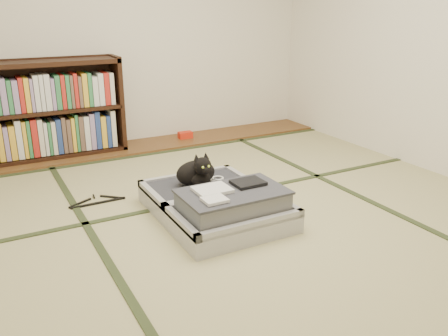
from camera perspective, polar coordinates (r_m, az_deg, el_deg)
name	(u,v)px	position (r m, az deg, el deg)	size (l,w,h in m)	color
floor	(241,217)	(3.37, 2.09, -5.87)	(4.50, 4.50, 0.00)	tan
wood_strip	(146,145)	(5.09, -9.37, 2.72)	(4.00, 0.50, 0.02)	brown
red_item	(185,135)	(5.26, -4.68, 3.98)	(0.15, 0.09, 0.07)	red
tatami_borders	(210,193)	(3.77, -1.71, -3.02)	(4.00, 4.50, 0.01)	#2D381E
bookcase	(44,112)	(4.83, -20.88, 6.26)	(1.48, 0.34, 0.95)	black
suitcase	(218,204)	(3.30, -0.73, -4.37)	(0.78, 1.04, 0.31)	#A1A0A5
cat	(197,173)	(3.48, -3.23, -0.55)	(0.35, 0.35, 0.28)	black
cable_coil	(217,179)	(3.62, -0.82, -1.33)	(0.11, 0.11, 0.03)	white
hanger	(97,201)	(3.73, -14.98, -3.89)	(0.42, 0.20, 0.01)	black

